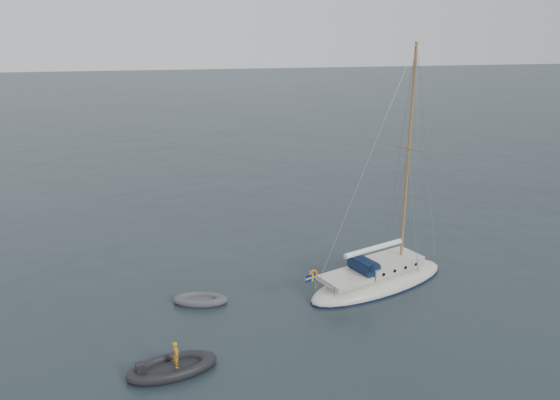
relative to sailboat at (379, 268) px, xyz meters
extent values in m
plane|color=black|center=(-2.41, 0.99, -0.94)|extent=(300.00, 300.00, 0.00)
ellipsoid|color=beige|center=(0.00, 0.00, -0.80)|extent=(8.28, 2.57, 1.38)
cube|color=beige|center=(0.64, 0.00, 0.15)|extent=(3.31, 1.75, 0.51)
cube|color=beige|center=(-2.21, 0.00, 0.00)|extent=(2.21, 1.75, 0.23)
cylinder|color=#0E1B36|center=(-1.06, 0.00, 0.40)|extent=(0.88, 1.52, 0.88)
cube|color=#0E1B36|center=(-1.24, 0.00, 0.58)|extent=(0.41, 1.52, 0.37)
cylinder|color=olive|center=(1.47, 0.00, 5.41)|extent=(0.14, 0.14, 11.03)
cylinder|color=olive|center=(1.47, 0.00, 5.96)|extent=(0.05, 2.02, 0.05)
cylinder|color=olive|center=(-0.46, 0.00, 1.13)|extent=(3.86, 0.09, 0.09)
cylinder|color=white|center=(-0.46, 0.00, 1.18)|extent=(3.59, 0.26, 0.26)
cylinder|color=gray|center=(-3.68, 0.00, 0.39)|extent=(0.04, 2.02, 0.04)
torus|color=orange|center=(-3.73, 0.55, 0.39)|extent=(0.50, 0.09, 0.50)
cylinder|color=olive|center=(-4.00, 0.00, 0.30)|extent=(0.03, 0.03, 0.83)
cube|color=#001270|center=(-4.28, 0.00, 0.58)|extent=(0.55, 0.02, 0.35)
cube|color=#E3B300|center=(-4.28, 0.00, 0.58)|extent=(0.57, 0.03, 0.08)
cube|color=#E3B300|center=(-4.18, 0.00, 0.58)|extent=(0.08, 0.03, 0.37)
cylinder|color=black|center=(-0.55, 0.88, 0.15)|extent=(0.17, 0.06, 0.17)
cylinder|color=black|center=(-0.55, -0.88, 0.15)|extent=(0.17, 0.06, 0.17)
cylinder|color=black|center=(0.18, 0.88, 0.15)|extent=(0.17, 0.06, 0.17)
cylinder|color=black|center=(0.18, -0.88, 0.15)|extent=(0.17, 0.06, 0.17)
cylinder|color=black|center=(0.92, 0.88, 0.15)|extent=(0.17, 0.06, 0.17)
cylinder|color=black|center=(0.92, -0.88, 0.15)|extent=(0.17, 0.06, 0.17)
cylinder|color=black|center=(1.65, 0.88, 0.15)|extent=(0.17, 0.06, 0.17)
cylinder|color=black|center=(1.65, -0.88, 0.15)|extent=(0.17, 0.06, 0.17)
cube|color=#434348|center=(-8.99, 0.03, -0.83)|extent=(1.58, 0.65, 0.09)
cube|color=black|center=(-10.43, -5.20, -0.81)|extent=(2.17, 0.91, 0.11)
cube|color=black|center=(-11.61, -5.20, -0.53)|extent=(0.32, 0.32, 0.54)
imported|color=#C1841A|center=(-10.25, -5.20, -0.24)|extent=(0.33, 0.43, 1.07)
camera|label=1|loc=(-10.20, -23.44, 11.56)|focal=35.00mm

